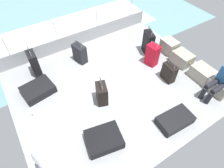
# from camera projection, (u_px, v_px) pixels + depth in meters

# --- Properties ---
(ground_plane) EXTENTS (4.40, 5.20, 0.06)m
(ground_plane) POSITION_uv_depth(u_px,v_px,m) (115.00, 86.00, 5.11)
(ground_plane) COLOR #939699
(gunwale_port) EXTENTS (0.06, 5.20, 0.45)m
(gunwale_port) POSITION_uv_depth(u_px,v_px,m) (79.00, 38.00, 6.14)
(gunwale_port) COLOR #939699
(gunwale_port) RESTS_ON ground_plane
(railing_port) EXTENTS (0.04, 4.20, 1.02)m
(railing_port) POSITION_uv_depth(u_px,v_px,m) (77.00, 23.00, 5.72)
(railing_port) COLOR silver
(railing_port) RESTS_ON ground_plane
(sea_wake) EXTENTS (12.00, 12.00, 0.01)m
(sea_wake) POSITION_uv_depth(u_px,v_px,m) (65.00, 32.00, 7.36)
(sea_wake) COLOR #6B99A8
(sea_wake) RESTS_ON ground_plane
(cargo_crate_0) EXTENTS (0.53, 0.38, 0.41)m
(cargo_crate_0) POSITION_uv_depth(u_px,v_px,m) (169.00, 46.00, 5.89)
(cargo_crate_0) COLOR #9E9989
(cargo_crate_0) RESTS_ON ground_plane
(cargo_crate_1) EXTENTS (0.60, 0.42, 0.36)m
(cargo_crate_1) POSITION_uv_depth(u_px,v_px,m) (182.00, 58.00, 5.54)
(cargo_crate_1) COLOR gray
(cargo_crate_1) RESTS_ON ground_plane
(cargo_crate_2) EXTENTS (0.62, 0.43, 0.35)m
(cargo_crate_2) POSITION_uv_depth(u_px,v_px,m) (202.00, 73.00, 5.13)
(cargo_crate_2) COLOR #9E9989
(cargo_crate_2) RESTS_ON ground_plane
(cargo_crate_3) EXTENTS (0.56, 0.45, 0.37)m
(cargo_crate_3) POSITION_uv_depth(u_px,v_px,m) (220.00, 87.00, 4.80)
(cargo_crate_3) COLOR #9E9989
(cargo_crate_3) RESTS_ON ground_plane
(passenger_seated) EXTENTS (0.34, 0.66, 1.07)m
(passenger_seated) POSITION_uv_depth(u_px,v_px,m) (222.00, 79.00, 4.46)
(passenger_seated) COLOR #26598C
(passenger_seated) RESTS_ON ground_plane
(suitcase_0) EXTENTS (0.41, 0.23, 0.60)m
(suitcase_0) POSITION_uv_depth(u_px,v_px,m) (169.00, 72.00, 5.04)
(suitcase_0) COLOR black
(suitcase_0) RESTS_ON ground_plane
(suitcase_1) EXTENTS (0.46, 0.32, 0.67)m
(suitcase_1) POSITION_uv_depth(u_px,v_px,m) (80.00, 53.00, 5.53)
(suitcase_1) COLOR black
(suitcase_1) RESTS_ON ground_plane
(suitcase_2) EXTENTS (0.71, 0.83, 0.23)m
(suitcase_2) POSITION_uv_depth(u_px,v_px,m) (104.00, 139.00, 3.93)
(suitcase_2) COLOR black
(suitcase_2) RESTS_ON ground_plane
(suitcase_3) EXTENTS (0.38, 0.30, 0.77)m
(suitcase_3) POSITION_uv_depth(u_px,v_px,m) (152.00, 55.00, 5.41)
(suitcase_3) COLOR #B70C1E
(suitcase_3) RESTS_ON ground_plane
(suitcase_4) EXTENTS (0.43, 0.23, 0.88)m
(suitcase_4) POSITION_uv_depth(u_px,v_px,m) (34.00, 64.00, 5.14)
(suitcase_4) COLOR black
(suitcase_4) RESTS_ON ground_plane
(suitcase_5) EXTENTS (0.44, 0.35, 0.71)m
(suitcase_5) POSITION_uv_depth(u_px,v_px,m) (102.00, 94.00, 4.54)
(suitcase_5) COLOR black
(suitcase_5) RESTS_ON ground_plane
(suitcase_6) EXTENTS (0.48, 0.32, 0.85)m
(suitcase_6) POSITION_uv_depth(u_px,v_px,m) (148.00, 43.00, 5.74)
(suitcase_6) COLOR black
(suitcase_6) RESTS_ON ground_plane
(suitcase_7) EXTENTS (0.52, 0.82, 0.20)m
(suitcase_7) POSITION_uv_depth(u_px,v_px,m) (175.00, 120.00, 4.25)
(suitcase_7) COLOR black
(suitcase_7) RESTS_ON ground_plane
(suitcase_8) EXTENTS (0.70, 0.84, 0.21)m
(suitcase_8) POSITION_uv_depth(u_px,v_px,m) (38.00, 90.00, 4.84)
(suitcase_8) COLOR black
(suitcase_8) RESTS_ON ground_plane
(paper_cup) EXTENTS (0.08, 0.08, 0.10)m
(paper_cup) POSITION_uv_depth(u_px,v_px,m) (34.00, 113.00, 4.42)
(paper_cup) COLOR white
(paper_cup) RESTS_ON ground_plane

